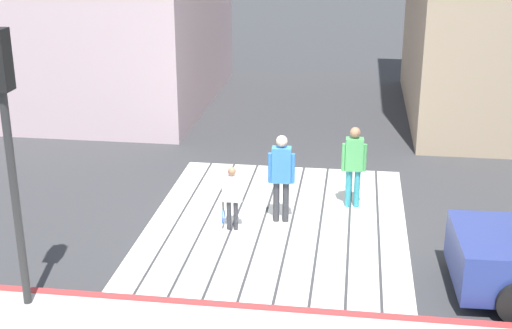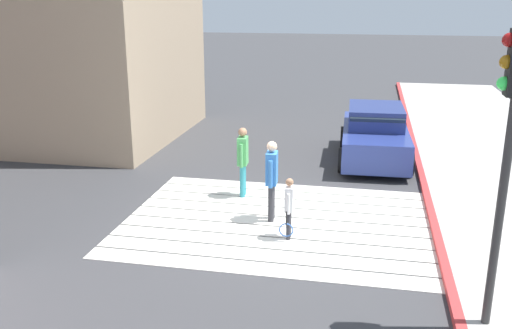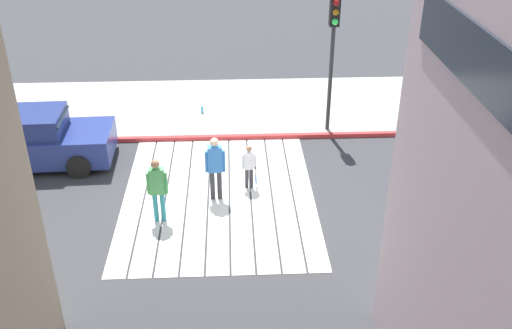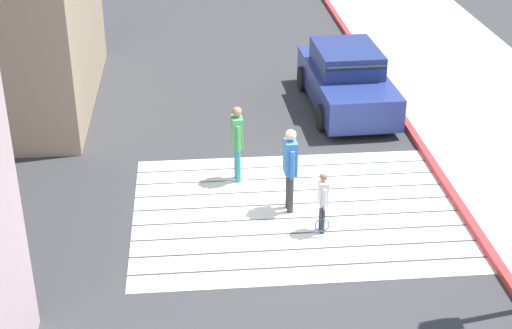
# 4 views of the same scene
# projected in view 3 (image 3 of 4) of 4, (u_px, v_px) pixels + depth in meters

# --- Properties ---
(ground_plane) EXTENTS (120.00, 120.00, 0.00)m
(ground_plane) POSITION_uv_depth(u_px,v_px,m) (219.00, 196.00, 15.28)
(ground_plane) COLOR #38383A
(crosswalk_stripes) EXTENTS (6.40, 4.90, 0.01)m
(crosswalk_stripes) POSITION_uv_depth(u_px,v_px,m) (219.00, 196.00, 15.28)
(crosswalk_stripes) COLOR silver
(crosswalk_stripes) RESTS_ON ground
(sidewalk_west) EXTENTS (4.80, 40.00, 0.12)m
(sidewalk_west) POSITION_uv_depth(u_px,v_px,m) (220.00, 107.00, 20.13)
(sidewalk_west) COLOR #ADA8A0
(sidewalk_west) RESTS_ON ground
(curb_painted) EXTENTS (0.16, 40.00, 0.13)m
(curb_painted) POSITION_uv_depth(u_px,v_px,m) (220.00, 138.00, 18.08)
(curb_painted) COLOR #BC3333
(curb_painted) RESTS_ON ground
(car_parked_near_curb) EXTENTS (2.09, 4.36, 1.57)m
(car_parked_near_curb) POSITION_uv_depth(u_px,v_px,m) (33.00, 140.00, 16.45)
(car_parked_near_curb) COLOR navy
(car_parked_near_curb) RESTS_ON ground
(traffic_light_corner) EXTENTS (0.39, 0.28, 4.24)m
(traffic_light_corner) POSITION_uv_depth(u_px,v_px,m) (333.00, 38.00, 17.05)
(traffic_light_corner) COLOR #2D2D2D
(traffic_light_corner) RESTS_ON ground
(water_bottle) EXTENTS (0.07, 0.07, 0.22)m
(water_bottle) POSITION_uv_depth(u_px,v_px,m) (202.00, 110.00, 19.50)
(water_bottle) COLOR #33A5BF
(water_bottle) RESTS_ON sidewalk_west
(pedestrian_adult_lead) EXTENTS (0.24, 0.51, 1.75)m
(pedestrian_adult_lead) POSITION_uv_depth(u_px,v_px,m) (215.00, 164.00, 14.67)
(pedestrian_adult_lead) COLOR #333338
(pedestrian_adult_lead) RESTS_ON ground
(pedestrian_adult_trailing) EXTENTS (0.23, 0.49, 1.68)m
(pedestrian_adult_trailing) POSITION_uv_depth(u_px,v_px,m) (157.00, 186.00, 13.83)
(pedestrian_adult_trailing) COLOR teal
(pedestrian_adult_trailing) RESTS_ON ground
(pedestrian_child_with_racket) EXTENTS (0.28, 0.39, 1.26)m
(pedestrian_child_with_racket) POSITION_uv_depth(u_px,v_px,m) (249.00, 165.00, 15.29)
(pedestrian_child_with_racket) COLOR #333338
(pedestrian_child_with_racket) RESTS_ON ground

